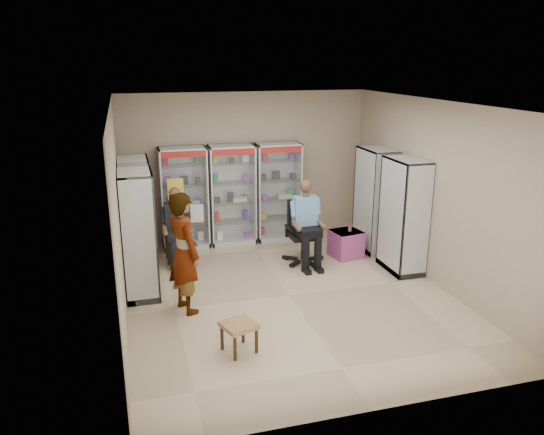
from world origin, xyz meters
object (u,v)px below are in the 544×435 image
object	(u,v)px
cabinet_back_right	(278,192)
cabinet_left_far	(137,215)
woven_stool_b	(239,337)
cabinet_back_left	(184,198)
pink_trunk	(346,244)
cabinet_right_near	(403,216)
woven_stool_a	(356,239)
standing_man	(184,253)
cabinet_left_near	(139,234)
cabinet_back_mid	(232,195)
cabinet_right_far	(375,200)
wooden_chair	(177,237)
office_chair	(303,232)
seated_shopkeeper	(304,225)

from	to	relation	value
cabinet_back_right	cabinet_left_far	xyz separation A→B (m)	(-2.83, -0.93, 0.00)
cabinet_left_far	woven_stool_b	size ratio (longest dim) A/B	4.99
cabinet_back_left	pink_trunk	xyz separation A→B (m)	(2.85, -1.37, -0.75)
cabinet_right_near	pink_trunk	xyz separation A→B (m)	(-0.68, 0.86, -0.75)
cabinet_right_near	woven_stool_a	bearing A→B (deg)	15.67
cabinet_left_far	standing_man	world-z (taller)	cabinet_left_far
cabinet_left_near	woven_stool_b	size ratio (longest dim) A/B	4.99
cabinet_back_right	woven_stool_b	world-z (taller)	cabinet_back_right
cabinet_right_near	pink_trunk	bearing A→B (deg)	38.04
cabinet_back_mid	standing_man	world-z (taller)	cabinet_back_mid
cabinet_right_far	woven_stool_b	size ratio (longest dim) A/B	4.99
cabinet_back_left	wooden_chair	world-z (taller)	cabinet_back_left
woven_stool_b	standing_man	size ratio (longest dim) A/B	0.22
cabinet_left_far	wooden_chair	bearing A→B (deg)	106.39
office_chair	woven_stool_a	xyz separation A→B (m)	(1.22, 0.36, -0.36)
cabinet_left_near	cabinet_back_mid	bearing A→B (deg)	137.20
cabinet_back_left	cabinet_back_right	world-z (taller)	same
cabinet_back_right	cabinet_left_far	size ratio (longest dim) A/B	1.00
cabinet_left_near	wooden_chair	distance (m)	1.56
seated_shopkeeper	standing_man	bearing A→B (deg)	-151.28
cabinet_back_mid	pink_trunk	world-z (taller)	cabinet_back_mid
office_chair	pink_trunk	distance (m)	0.93
cabinet_back_right	cabinet_right_near	size ratio (longest dim) A/B	1.00
cabinet_back_mid	office_chair	xyz separation A→B (m)	(1.03, -1.41, -0.42)
cabinet_left_near	woven_stool_b	bearing A→B (deg)	27.69
cabinet_back_mid	pink_trunk	size ratio (longest dim) A/B	3.79
cabinet_back_mid	woven_stool_b	distance (m)	4.30
cabinet_right_far	cabinet_left_far	world-z (taller)	same
woven_stool_a	standing_man	bearing A→B (deg)	-153.76
office_chair	pink_trunk	bearing A→B (deg)	1.97
cabinet_back_mid	woven_stool_a	size ratio (longest dim) A/B	4.61
wooden_chair	cabinet_back_right	bearing A→B (deg)	18.75
cabinet_back_mid	cabinet_right_far	size ratio (longest dim) A/B	1.00
woven_stool_a	seated_shopkeeper	bearing A→B (deg)	-161.36
cabinet_back_left	seated_shopkeeper	world-z (taller)	cabinet_back_left
cabinet_back_left	office_chair	distance (m)	2.47
seated_shopkeeper	pink_trunk	bearing A→B (deg)	5.22
cabinet_back_left	cabinet_back_right	bearing A→B (deg)	0.00
cabinet_right_far	woven_stool_a	distance (m)	0.85
cabinet_left_far	pink_trunk	xyz separation A→B (m)	(3.78, -0.44, -0.75)
cabinet_back_left	pink_trunk	size ratio (longest dim) A/B	3.79
cabinet_back_left	office_chair	bearing A→B (deg)	-35.54
cabinet_right_near	office_chair	size ratio (longest dim) A/B	1.73
cabinet_back_mid	cabinet_left_far	xyz separation A→B (m)	(-1.88, -0.93, 0.00)
cabinet_back_mid	office_chair	distance (m)	1.80
cabinet_left_far	office_chair	size ratio (longest dim) A/B	1.73
standing_man	cabinet_right_far	bearing A→B (deg)	-86.91
cabinet_left_far	wooden_chair	world-z (taller)	cabinet_left_far
seated_shopkeeper	cabinet_right_far	bearing A→B (deg)	11.02
woven_stool_a	cabinet_back_mid	bearing A→B (deg)	154.91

